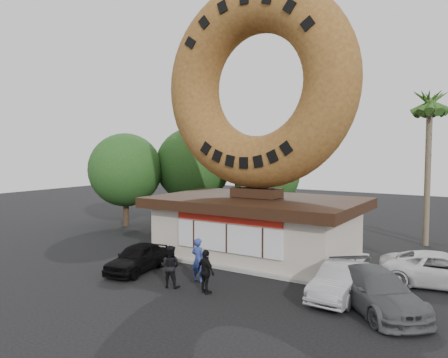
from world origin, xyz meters
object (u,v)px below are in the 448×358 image
car_silver (341,281)px  person_center (170,266)px  giant_donut (257,85)px  person_right (206,272)px  car_grey (377,291)px  donut_shop (256,225)px  car_white (444,270)px  car_black (138,258)px  person_left (198,260)px  street_lamp (297,168)px

car_silver → person_center: bearing=-157.0°
giant_donut → person_right: size_ratio=6.12×
person_center → car_grey: person_center is taller
donut_shop → car_silver: size_ratio=2.65×
donut_shop → car_white: (9.36, -0.37, -1.03)m
car_silver → car_white: (3.29, 3.76, 0.04)m
car_silver → car_black: bearing=-168.9°
person_left → car_white: (9.39, 5.06, -0.25)m
person_center → person_right: person_right is taller
car_grey → street_lamp: bearing=81.7°
car_silver → car_grey: size_ratio=0.83×
person_left → car_white: 10.67m
person_right → car_black: person_right is taller
person_left → car_grey: person_left is taller
car_black → car_silver: size_ratio=0.94×
person_right → car_black: bearing=10.1°
car_silver → car_grey: car_grey is taller
car_silver → car_grey: 1.61m
car_grey → car_white: bearing=26.7°
person_center → car_silver: 7.13m
donut_shop → person_center: size_ratio=6.15×
car_black → street_lamp: bearing=74.6°
car_silver → car_white: 5.00m
giant_donut → street_lamp: giant_donut is taller
car_grey → car_white: size_ratio=0.96×
street_lamp → person_right: street_lamp is taller
person_center → car_silver: (6.64, 2.59, -0.21)m
person_right → car_white: bearing=-121.9°
person_right → car_white: person_right is taller
person_left → car_silver: size_ratio=0.47×
giant_donut → person_center: size_ratio=6.14×
person_center → car_black: person_center is taller
car_grey → donut_shop: bearing=107.2°
person_right → person_center: bearing=25.3°
donut_shop → car_silver: donut_shop is taller
street_lamp → person_left: street_lamp is taller
car_black → donut_shop: bearing=49.2°
giant_donut → car_grey: giant_donut is taller
car_black → car_grey: size_ratio=0.78×
giant_donut → person_left: (-0.02, -5.45, -8.40)m
car_silver → car_white: bearing=50.5°
car_black → car_grey: car_grey is taller
person_center → car_silver: bearing=-172.5°
person_center → person_right: size_ratio=1.00×
person_center → donut_shop: bearing=-108.6°
giant_donut → person_right: 10.81m
street_lamp → person_left: size_ratio=4.07×
giant_donut → car_black: giant_donut is taller
car_silver → car_white: car_white is taller
giant_donut → street_lamp: 11.29m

